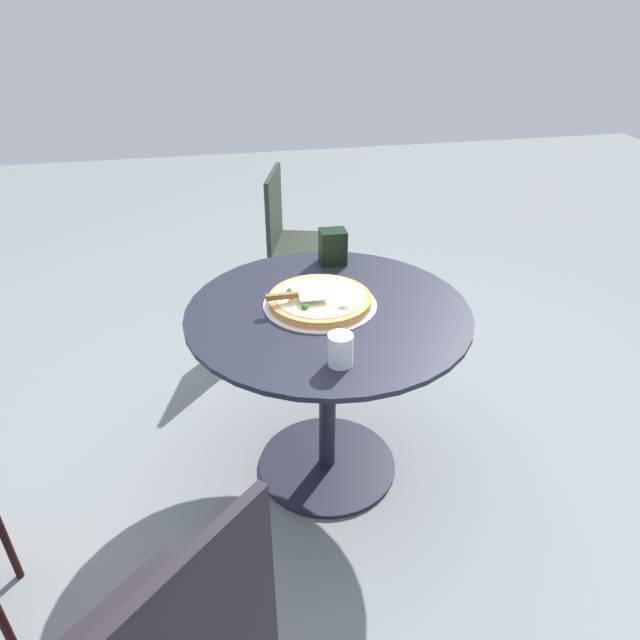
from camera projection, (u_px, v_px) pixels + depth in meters
The scene contains 7 objects.
ground_plane at pixel (327, 465), 2.32m from camera, with size 10.00×10.00×0.00m, color slate.
patio_table at pixel (328, 358), 2.05m from camera, with size 0.98×0.98×0.73m.
pizza_on_tray at pixel (320, 300), 1.97m from camera, with size 0.39×0.39×0.05m.
pizza_server at pixel (297, 296), 1.92m from camera, with size 0.21×0.08×0.02m.
drinking_cup at pixel (340, 350), 1.65m from camera, with size 0.07×0.07×0.10m, color silver.
napkin_dispenser at pixel (333, 247), 2.24m from camera, with size 0.10×0.08×0.14m, color black.
patio_chair_near at pixel (295, 236), 3.08m from camera, with size 0.48×0.48×0.85m.
Camera 1 is at (0.37, 1.66, 1.69)m, focal length 32.14 mm.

